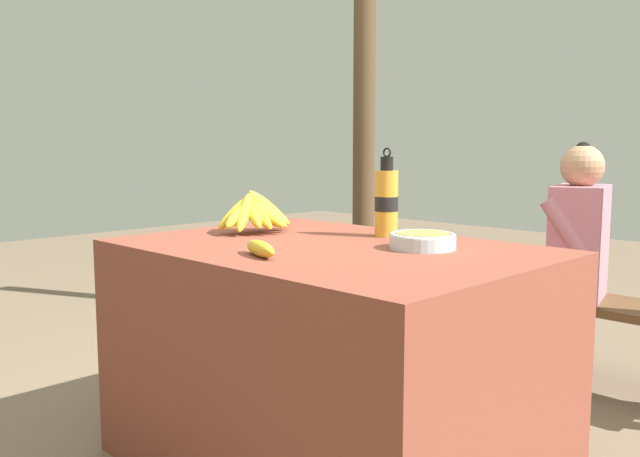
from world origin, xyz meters
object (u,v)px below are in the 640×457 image
serving_bowl (422,240)px  banana_bunch_ripe (257,212)px  water_bottle (386,202)px  banana_bunch_green (443,263)px  loose_banana_front (260,249)px  wooden_bench (529,302)px  seated_vendor (567,250)px  support_post_near (364,114)px

serving_bowl → banana_bunch_ripe: bearing=-169.9°
banana_bunch_ripe → water_bottle: (0.39, 0.25, 0.05)m
banana_bunch_ripe → banana_bunch_green: bearing=92.7°
loose_banana_front → banana_bunch_green: 1.65m
water_bottle → wooden_bench: bearing=88.7°
serving_bowl → loose_banana_front: serving_bowl is taller
loose_banana_front → seated_vendor: size_ratio=0.18×
support_post_near → banana_bunch_green: bearing=-15.1°
banana_bunch_ripe → serving_bowl: (0.64, 0.11, -0.05)m
banana_bunch_green → support_post_near: (-0.69, 0.19, 0.75)m
loose_banana_front → seated_vendor: 1.54m
seated_vendor → support_post_near: size_ratio=0.43×
serving_bowl → support_post_near: size_ratio=0.08×
loose_banana_front → banana_bunch_ripe: bearing=141.2°
banana_bunch_ripe → banana_bunch_green: size_ratio=1.16×
serving_bowl → support_post_near: (-1.38, 1.31, 0.46)m
loose_banana_front → support_post_near: bearing=123.3°
banana_bunch_green → banana_bunch_ripe: bearing=-87.3°
loose_banana_front → banana_bunch_green: size_ratio=0.65×
serving_bowl → loose_banana_front: size_ratio=1.07×
serving_bowl → wooden_bench: 1.22m
seated_vendor → loose_banana_front: bearing=67.3°
wooden_bench → loose_banana_front: bearing=-90.4°
loose_banana_front → support_post_near: support_post_near is taller
seated_vendor → serving_bowl: bearing=77.0°
loose_banana_front → seated_vendor: (0.19, 1.52, -0.15)m
support_post_near → banana_bunch_ripe: bearing=-62.4°
seated_vendor → banana_bunch_green: seated_vendor is taller
banana_bunch_green → wooden_bench: bearing=0.1°
seated_vendor → support_post_near: support_post_near is taller
wooden_bench → support_post_near: (-1.16, 0.18, 0.87)m
banana_bunch_ripe → seated_vendor: (0.59, 1.20, -0.21)m
banana_bunch_ripe → support_post_near: bearing=117.6°
serving_bowl → water_bottle: water_bottle is taller
loose_banana_front → support_post_near: size_ratio=0.08×
seated_vendor → support_post_near: (-1.34, 0.23, 0.61)m
wooden_bench → banana_bunch_green: banana_bunch_green is taller
loose_banana_front → wooden_bench: 1.62m
wooden_bench → serving_bowl: bearing=-78.6°
wooden_bench → support_post_near: 1.46m
banana_bunch_ripe → support_post_near: support_post_near is taller
water_bottle → support_post_near: support_post_near is taller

